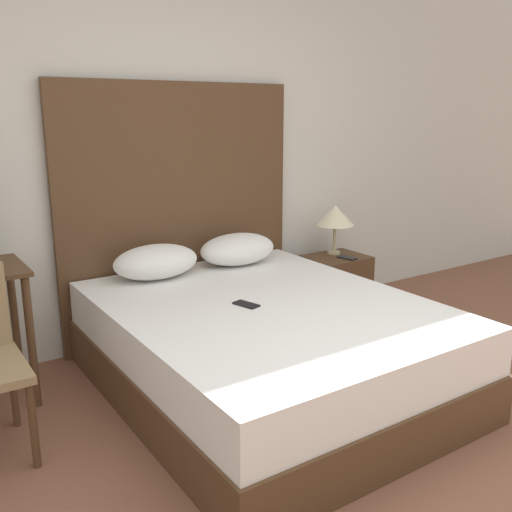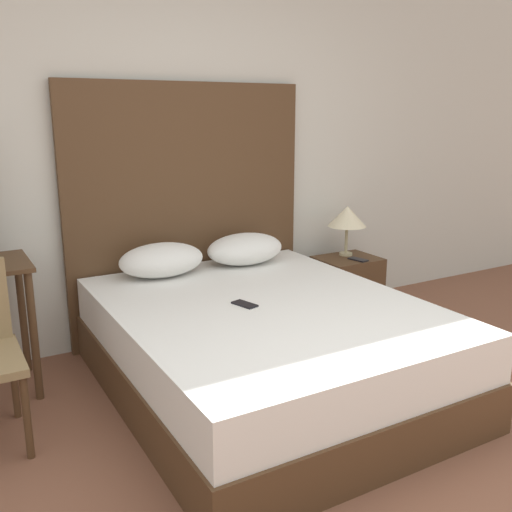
{
  "view_description": "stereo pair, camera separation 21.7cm",
  "coord_description": "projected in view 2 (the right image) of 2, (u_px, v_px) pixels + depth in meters",
  "views": [
    {
      "loc": [
        -1.65,
        -1.27,
        1.58
      ],
      "look_at": [
        0.1,
        1.34,
        0.78
      ],
      "focal_mm": 40.0,
      "sensor_mm": 36.0,
      "label": 1
    },
    {
      "loc": [
        -1.47,
        -1.38,
        1.58
      ],
      "look_at": [
        0.1,
        1.34,
        0.78
      ],
      "focal_mm": 40.0,
      "sensor_mm": 36.0,
      "label": 2
    }
  ],
  "objects": [
    {
      "name": "phone_on_nightstand",
      "position": [
        358.0,
        259.0,
        4.36
      ],
      "size": [
        0.1,
        0.16,
        0.01
      ],
      "color": "black",
      "rests_on": "nightstand"
    },
    {
      "name": "bed",
      "position": [
        265.0,
        347.0,
        3.28
      ],
      "size": [
        1.66,
        2.06,
        0.53
      ],
      "color": "#4C331E",
      "rests_on": "ground_plane"
    },
    {
      "name": "wall_back",
      "position": [
        170.0,
        145.0,
        3.91
      ],
      "size": [
        10.0,
        0.06,
        2.7
      ],
      "color": "silver",
      "rests_on": "ground_plane"
    },
    {
      "name": "pillow_left",
      "position": [
        162.0,
        260.0,
        3.71
      ],
      "size": [
        0.56,
        0.36,
        0.22
      ],
      "color": "white",
      "rests_on": "bed"
    },
    {
      "name": "pillow_right",
      "position": [
        245.0,
        249.0,
        4.01
      ],
      "size": [
        0.56,
        0.36,
        0.22
      ],
      "color": "white",
      "rests_on": "bed"
    },
    {
      "name": "phone_on_bed",
      "position": [
        245.0,
        304.0,
        3.17
      ],
      "size": [
        0.11,
        0.16,
        0.01
      ],
      "color": "black",
      "rests_on": "bed"
    },
    {
      "name": "headboard",
      "position": [
        189.0,
        212.0,
        4.01
      ],
      "size": [
        1.74,
        0.05,
        1.77
      ],
      "color": "#4C331E",
      "rests_on": "ground_plane"
    },
    {
      "name": "nightstand",
      "position": [
        347.0,
        287.0,
        4.49
      ],
      "size": [
        0.46,
        0.38,
        0.47
      ],
      "color": "#4C331E",
      "rests_on": "ground_plane"
    },
    {
      "name": "table_lamp",
      "position": [
        347.0,
        217.0,
        4.44
      ],
      "size": [
        0.3,
        0.3,
        0.39
      ],
      "color": "tan",
      "rests_on": "nightstand"
    }
  ]
}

